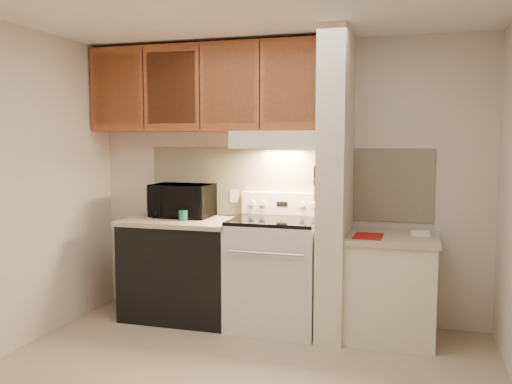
% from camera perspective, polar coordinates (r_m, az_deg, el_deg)
% --- Properties ---
extents(floor, '(3.60, 3.60, 0.00)m').
position_cam_1_polar(floor, '(3.85, -2.44, -19.46)').
color(floor, tan).
rests_on(floor, ground).
extents(wall_back, '(3.60, 2.50, 0.02)m').
position_cam_1_polar(wall_back, '(4.95, 3.05, 1.17)').
color(wall_back, beige).
rests_on(wall_back, floor).
extents(wall_left, '(0.02, 3.00, 2.50)m').
position_cam_1_polar(wall_left, '(4.42, -25.20, 0.13)').
color(wall_left, beige).
rests_on(wall_left, floor).
extents(backsplash, '(2.60, 0.02, 0.63)m').
position_cam_1_polar(backsplash, '(4.94, 3.02, 0.98)').
color(backsplash, '#EEE6C4').
rests_on(backsplash, wall_back).
extents(range_body, '(0.76, 0.65, 0.92)m').
position_cam_1_polar(range_body, '(4.74, 2.04, -8.70)').
color(range_body, silver).
rests_on(range_body, floor).
extents(oven_window, '(0.50, 0.01, 0.30)m').
position_cam_1_polar(oven_window, '(4.43, 1.03, -9.17)').
color(oven_window, black).
rests_on(oven_window, range_body).
extents(oven_handle, '(0.65, 0.02, 0.02)m').
position_cam_1_polar(oven_handle, '(4.35, 0.90, -6.49)').
color(oven_handle, silver).
rests_on(oven_handle, range_body).
extents(cooktop, '(0.74, 0.64, 0.03)m').
position_cam_1_polar(cooktop, '(4.65, 2.06, -3.02)').
color(cooktop, black).
rests_on(cooktop, range_body).
extents(range_backguard, '(0.76, 0.08, 0.20)m').
position_cam_1_polar(range_backguard, '(4.91, 2.88, -1.21)').
color(range_backguard, silver).
rests_on(range_backguard, range_body).
extents(range_display, '(0.10, 0.01, 0.04)m').
position_cam_1_polar(range_display, '(4.87, 2.76, -1.27)').
color(range_display, black).
rests_on(range_display, range_backguard).
extents(range_knob_left_outer, '(0.05, 0.02, 0.05)m').
position_cam_1_polar(range_knob_left_outer, '(4.94, -0.41, -1.17)').
color(range_knob_left_outer, silver).
rests_on(range_knob_left_outer, range_backguard).
extents(range_knob_left_inner, '(0.05, 0.02, 0.05)m').
position_cam_1_polar(range_knob_left_inner, '(4.91, 0.71, -1.21)').
color(range_knob_left_inner, silver).
rests_on(range_knob_left_inner, range_backguard).
extents(range_knob_right_inner, '(0.05, 0.02, 0.05)m').
position_cam_1_polar(range_knob_right_inner, '(4.83, 4.84, -1.34)').
color(range_knob_right_inner, silver).
rests_on(range_knob_right_inner, range_backguard).
extents(range_knob_right_outer, '(0.05, 0.02, 0.05)m').
position_cam_1_polar(range_knob_right_outer, '(4.81, 6.00, -1.38)').
color(range_knob_right_outer, silver).
rests_on(range_knob_right_outer, range_backguard).
extents(dishwasher_front, '(1.00, 0.63, 0.87)m').
position_cam_1_polar(dishwasher_front, '(5.04, -7.79, -8.19)').
color(dishwasher_front, black).
rests_on(dishwasher_front, floor).
extents(left_countertop, '(1.04, 0.67, 0.04)m').
position_cam_1_polar(left_countertop, '(4.95, -7.85, -3.07)').
color(left_countertop, '#C2AC97').
rests_on(left_countertop, dishwasher_front).
extents(spoon_rest, '(0.20, 0.07, 0.01)m').
position_cam_1_polar(spoon_rest, '(5.17, -8.04, -2.41)').
color(spoon_rest, black).
rests_on(spoon_rest, left_countertop).
extents(teal_jar, '(0.10, 0.10, 0.09)m').
position_cam_1_polar(teal_jar, '(4.86, -7.66, -2.44)').
color(teal_jar, '#216858').
rests_on(teal_jar, left_countertop).
extents(outlet, '(0.08, 0.01, 0.12)m').
position_cam_1_polar(outlet, '(5.07, -2.32, -0.43)').
color(outlet, beige).
rests_on(outlet, backsplash).
extents(microwave, '(0.56, 0.38, 0.31)m').
position_cam_1_polar(microwave, '(5.07, -7.75, -0.89)').
color(microwave, black).
rests_on(microwave, left_countertop).
extents(partition_pillar, '(0.22, 0.70, 2.50)m').
position_cam_1_polar(partition_pillar, '(4.51, 8.36, 0.70)').
color(partition_pillar, beige).
rests_on(partition_pillar, floor).
extents(pillar_trim, '(0.01, 0.70, 0.04)m').
position_cam_1_polar(pillar_trim, '(4.52, 6.91, 1.36)').
color(pillar_trim, brown).
rests_on(pillar_trim, partition_pillar).
extents(knife_strip, '(0.02, 0.42, 0.04)m').
position_cam_1_polar(knife_strip, '(4.47, 6.73, 1.58)').
color(knife_strip, black).
rests_on(knife_strip, partition_pillar).
extents(knife_blade_a, '(0.01, 0.03, 0.16)m').
position_cam_1_polar(knife_blade_a, '(4.33, 6.21, 0.12)').
color(knife_blade_a, silver).
rests_on(knife_blade_a, knife_strip).
extents(knife_handle_a, '(0.02, 0.02, 0.10)m').
position_cam_1_polar(knife_handle_a, '(4.32, 6.24, 2.10)').
color(knife_handle_a, black).
rests_on(knife_handle_a, knife_strip).
extents(knife_blade_b, '(0.01, 0.04, 0.18)m').
position_cam_1_polar(knife_blade_b, '(4.41, 6.41, 0.09)').
color(knife_blade_b, silver).
rests_on(knife_blade_b, knife_strip).
extents(knife_handle_b, '(0.02, 0.02, 0.10)m').
position_cam_1_polar(knife_handle_b, '(4.41, 6.44, 2.17)').
color(knife_handle_b, black).
rests_on(knife_handle_b, knife_strip).
extents(knife_blade_c, '(0.01, 0.04, 0.20)m').
position_cam_1_polar(knife_blade_c, '(4.48, 6.56, 0.05)').
color(knife_blade_c, silver).
rests_on(knife_blade_c, knife_strip).
extents(knife_handle_c, '(0.02, 0.02, 0.10)m').
position_cam_1_polar(knife_handle_c, '(4.46, 6.57, 2.21)').
color(knife_handle_c, black).
rests_on(knife_handle_c, knife_strip).
extents(knife_blade_d, '(0.01, 0.04, 0.16)m').
position_cam_1_polar(knife_blade_d, '(4.56, 6.72, 0.38)').
color(knife_blade_d, silver).
rests_on(knife_blade_d, knife_strip).
extents(knife_handle_d, '(0.02, 0.02, 0.10)m').
position_cam_1_polar(knife_handle_d, '(4.54, 6.73, 2.27)').
color(knife_handle_d, black).
rests_on(knife_handle_d, knife_strip).
extents(knife_blade_e, '(0.01, 0.04, 0.18)m').
position_cam_1_polar(knife_blade_e, '(4.63, 6.88, 0.34)').
color(knife_blade_e, silver).
rests_on(knife_blade_e, knife_strip).
extents(knife_handle_e, '(0.02, 0.02, 0.10)m').
position_cam_1_polar(knife_handle_e, '(4.63, 6.93, 2.33)').
color(knife_handle_e, black).
rests_on(knife_handle_e, knife_strip).
extents(oven_mitt, '(0.03, 0.10, 0.24)m').
position_cam_1_polar(oven_mitt, '(4.70, 7.04, 0.56)').
color(oven_mitt, gray).
rests_on(oven_mitt, partition_pillar).
extents(right_cab_base, '(0.70, 0.60, 0.81)m').
position_cam_1_polar(right_cab_base, '(4.62, 13.95, -9.96)').
color(right_cab_base, beige).
rests_on(right_cab_base, floor).
extents(right_countertop, '(0.74, 0.64, 0.04)m').
position_cam_1_polar(right_countertop, '(4.53, 14.08, -4.76)').
color(right_countertop, '#C2AC97').
rests_on(right_countertop, right_cab_base).
extents(red_folder, '(0.23, 0.31, 0.01)m').
position_cam_1_polar(red_folder, '(4.44, 11.71, -4.58)').
color(red_folder, maroon).
rests_on(red_folder, right_countertop).
extents(white_box, '(0.15, 0.11, 0.04)m').
position_cam_1_polar(white_box, '(4.60, 16.87, -4.17)').
color(white_box, white).
rests_on(white_box, right_countertop).
extents(range_hood, '(0.78, 0.44, 0.15)m').
position_cam_1_polar(range_hood, '(4.72, 2.46, 5.52)').
color(range_hood, beige).
rests_on(range_hood, upper_cabinets).
extents(hood_lip, '(0.78, 0.04, 0.06)m').
position_cam_1_polar(hood_lip, '(4.51, 1.83, 4.95)').
color(hood_lip, beige).
rests_on(hood_lip, range_hood).
extents(upper_cabinets, '(2.18, 0.33, 0.77)m').
position_cam_1_polar(upper_cabinets, '(4.99, -5.25, 10.79)').
color(upper_cabinets, brown).
rests_on(upper_cabinets, wall_back).
extents(cab_door_a, '(0.46, 0.01, 0.63)m').
position_cam_1_polar(cab_door_a, '(5.20, -14.46, 10.42)').
color(cab_door_a, brown).
rests_on(cab_door_a, upper_cabinets).
extents(cab_gap_a, '(0.01, 0.01, 0.73)m').
position_cam_1_polar(cab_gap_a, '(5.07, -11.77, 10.61)').
color(cab_gap_a, black).
rests_on(cab_gap_a, upper_cabinets).
extents(cab_door_b, '(0.46, 0.01, 0.63)m').
position_cam_1_polar(cab_door_b, '(4.95, -8.93, 10.79)').
color(cab_door_b, brown).
rests_on(cab_door_b, upper_cabinets).
extents(cab_gap_b, '(0.01, 0.01, 0.73)m').
position_cam_1_polar(cab_gap_b, '(4.84, -5.96, 10.94)').
color(cab_gap_b, black).
rests_on(cab_gap_b, upper_cabinets).
extents(cab_door_c, '(0.46, 0.01, 0.63)m').
position_cam_1_polar(cab_door_c, '(4.75, -2.85, 11.08)').
color(cab_door_c, brown).
rests_on(cab_door_c, upper_cabinets).
extents(cab_gap_c, '(0.01, 0.01, 0.73)m').
position_cam_1_polar(cab_gap_c, '(4.67, 0.38, 11.18)').
color(cab_gap_c, black).
rests_on(cab_gap_c, upper_cabinets).
extents(cab_door_d, '(0.46, 0.01, 0.63)m').
position_cam_1_polar(cab_door_d, '(4.60, 3.71, 11.25)').
color(cab_door_d, brown).
rests_on(cab_door_d, upper_cabinets).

